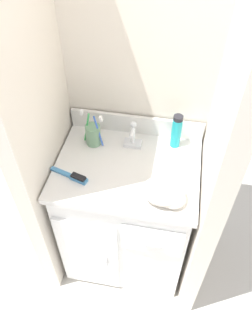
# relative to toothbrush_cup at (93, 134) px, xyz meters

# --- Properties ---
(ground_plane) EXTENTS (6.00, 6.00, 0.00)m
(ground_plane) POSITION_rel_toothbrush_cup_xyz_m (0.20, -0.13, -0.87)
(ground_plane) COLOR beige
(wall_back) EXTENTS (0.87, 0.08, 2.20)m
(wall_back) POSITION_rel_toothbrush_cup_xyz_m (0.20, 0.18, 0.23)
(wall_back) COLOR beige
(wall_back) RESTS_ON ground_plane
(wall_left) EXTENTS (0.08, 0.61, 2.20)m
(wall_left) POSITION_rel_toothbrush_cup_xyz_m (-0.20, -0.13, 0.23)
(wall_left) COLOR beige
(wall_left) RESTS_ON ground_plane
(wall_right) EXTENTS (0.08, 0.61, 2.20)m
(wall_right) POSITION_rel_toothbrush_cup_xyz_m (0.59, -0.13, 0.23)
(wall_right) COLOR beige
(wall_right) RESTS_ON ground_plane
(vanity) EXTENTS (0.69, 0.55, 0.81)m
(vanity) POSITION_rel_toothbrush_cup_xyz_m (0.20, -0.14, -0.45)
(vanity) COLOR white
(vanity) RESTS_ON ground_plane
(backsplash) EXTENTS (0.69, 0.02, 0.10)m
(backsplash) POSITION_rel_toothbrush_cup_xyz_m (0.20, 0.12, -0.01)
(backsplash) COLOR silver
(backsplash) RESTS_ON vanity
(sink_faucet) EXTENTS (0.09, 0.09, 0.14)m
(sink_faucet) POSITION_rel_toothbrush_cup_xyz_m (0.20, 0.02, -0.01)
(sink_faucet) COLOR silver
(sink_faucet) RESTS_ON vanity
(toothbrush_cup) EXTENTS (0.12, 0.08, 0.20)m
(toothbrush_cup) POSITION_rel_toothbrush_cup_xyz_m (0.00, 0.00, 0.00)
(toothbrush_cup) COLOR gray
(toothbrush_cup) RESTS_ON vanity
(shaving_cream_can) EXTENTS (0.05, 0.05, 0.18)m
(shaving_cream_can) POSITION_rel_toothbrush_cup_xyz_m (0.41, 0.06, 0.03)
(shaving_cream_can) COLOR teal
(shaving_cream_can) RESTS_ON vanity
(hairbrush) EXTENTS (0.19, 0.08, 0.03)m
(hairbrush) POSITION_rel_toothbrush_cup_xyz_m (-0.03, -0.25, -0.05)
(hairbrush) COLOR teal
(hairbrush) RESTS_ON vanity
(hand_towel) EXTENTS (0.19, 0.16, 0.09)m
(hand_towel) POSITION_rel_toothbrush_cup_xyz_m (0.40, -0.29, -0.02)
(hand_towel) COLOR beige
(hand_towel) RESTS_ON vanity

